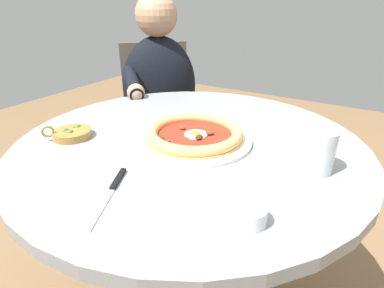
{
  "coord_description": "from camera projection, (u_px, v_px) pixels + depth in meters",
  "views": [
    {
      "loc": [
        -0.66,
        -0.41,
        1.1
      ],
      "look_at": [
        -0.03,
        -0.03,
        0.74
      ],
      "focal_mm": 28.57,
      "sensor_mm": 36.0,
      "label": 1
    }
  ],
  "objects": [
    {
      "name": "dining_table",
      "position": [
        190.0,
        191.0,
        0.93
      ],
      "size": [
        0.96,
        0.96,
        0.74
      ],
      "color": "gray",
      "rests_on": "ground"
    },
    {
      "name": "pizza_on_plate",
      "position": [
        194.0,
        135.0,
        0.84
      ],
      "size": [
        0.31,
        0.31,
        0.04
      ],
      "color": "white",
      "rests_on": "dining_table"
    },
    {
      "name": "water_glass",
      "position": [
        318.0,
        154.0,
        0.68
      ],
      "size": [
        0.07,
        0.07,
        0.1
      ],
      "color": "silver",
      "rests_on": "dining_table"
    },
    {
      "name": "steak_knife",
      "position": [
        113.0,
        187.0,
        0.63
      ],
      "size": [
        0.19,
        0.1,
        0.01
      ],
      "color": "silver",
      "rests_on": "dining_table"
    },
    {
      "name": "ramekin_capers",
      "position": [
        249.0,
        214.0,
        0.53
      ],
      "size": [
        0.06,
        0.06,
        0.03
      ],
      "color": "white",
      "rests_on": "dining_table"
    },
    {
      "name": "olive_pan",
      "position": [
        72.0,
        133.0,
        0.86
      ],
      "size": [
        0.12,
        0.11,
        0.05
      ],
      "color": "olive",
      "rests_on": "dining_table"
    },
    {
      "name": "diner_person",
      "position": [
        161.0,
        123.0,
        1.61
      ],
      "size": [
        0.57,
        0.44,
        1.12
      ],
      "color": "#282833",
      "rests_on": "ground"
    },
    {
      "name": "cafe_chair_diner",
      "position": [
        158.0,
        110.0,
        1.73
      ],
      "size": [
        0.58,
        0.58,
        0.88
      ],
      "color": "#504A45",
      "rests_on": "ground"
    }
  ]
}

